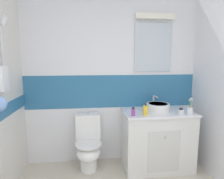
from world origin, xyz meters
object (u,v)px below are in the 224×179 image
at_px(toilet, 88,144).
at_px(soap_dispenser, 145,110).
at_px(hair_gel_jar, 181,111).
at_px(sink_basin, 158,107).
at_px(toothbrush_cup, 190,110).
at_px(perfume_flask_small, 133,112).

height_order(toilet, soap_dispenser, soap_dispenser).
bearing_deg(hair_gel_jar, toilet, 169.35).
bearing_deg(toilet, sink_basin, -1.35).
bearing_deg(soap_dispenser, toilet, 162.87).
distance_m(toothbrush_cup, hair_gel_jar, 0.12).
distance_m(sink_basin, perfume_flask_small, 0.48).
relative_size(soap_dispenser, perfume_flask_small, 1.45).
distance_m(sink_basin, toothbrush_cup, 0.43).
bearing_deg(hair_gel_jar, soap_dispenser, 179.76).
height_order(soap_dispenser, perfume_flask_small, soap_dispenser).
bearing_deg(sink_basin, toothbrush_cup, -32.88).
bearing_deg(soap_dispenser, sink_basin, 39.94).
xyz_separation_m(sink_basin, toilet, (-1.01, 0.02, -0.54)).
distance_m(sink_basin, soap_dispenser, 0.33).
xyz_separation_m(sink_basin, hair_gel_jar, (0.25, -0.21, -0.02)).
distance_m(toilet, soap_dispenser, 0.97).
xyz_separation_m(sink_basin, toothbrush_cup, (0.36, -0.23, 0.00)).
relative_size(sink_basin, perfume_flask_small, 3.22).
bearing_deg(sink_basin, soap_dispenser, -140.06).
height_order(sink_basin, toilet, sink_basin).
relative_size(hair_gel_jar, perfume_flask_small, 0.68).
relative_size(sink_basin, soap_dispenser, 2.22).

